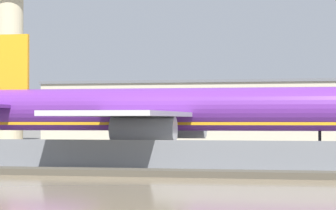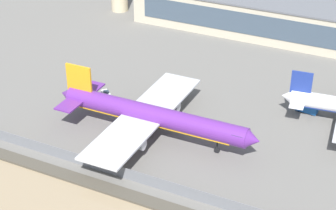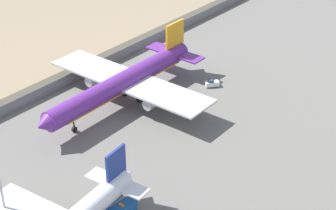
% 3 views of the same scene
% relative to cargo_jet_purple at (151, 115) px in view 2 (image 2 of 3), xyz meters
% --- Properties ---
extents(ground_plane, '(500.00, 500.00, 0.00)m').
position_rel_cargo_jet_purple_xyz_m(ground_plane, '(-4.45, -0.37, -5.21)').
color(ground_plane, '#66635E').
extents(shoreline_seawall, '(320.00, 3.00, 0.50)m').
position_rel_cargo_jet_purple_xyz_m(shoreline_seawall, '(-4.45, -20.87, -4.96)').
color(shoreline_seawall, '#474238').
rests_on(shoreline_seawall, ground).
extents(perimeter_fence, '(280.00, 0.10, 2.65)m').
position_rel_cargo_jet_purple_xyz_m(perimeter_fence, '(-4.45, -16.37, -3.88)').
color(perimeter_fence, slate).
rests_on(perimeter_fence, ground).
extents(cargo_jet_purple, '(48.41, 41.47, 13.65)m').
position_rel_cargo_jet_purple_xyz_m(cargo_jet_purple, '(0.00, 0.00, 0.00)').
color(cargo_jet_purple, '#602889').
rests_on(cargo_jet_purple, ground).
extents(baggage_tug, '(3.48, 3.28, 1.80)m').
position_rel_cargo_jet_purple_xyz_m(baggage_tug, '(-18.50, 10.88, -4.40)').
color(baggage_tug, white).
rests_on(baggage_tug, ground).
extents(ops_van, '(5.39, 2.62, 2.48)m').
position_rel_cargo_jet_purple_xyz_m(ops_van, '(28.66, 25.65, -3.93)').
color(ops_van, '#19519E').
rests_on(ops_van, ground).
extents(terminal_building, '(103.83, 17.95, 11.50)m').
position_rel_cargo_jet_purple_xyz_m(terminal_building, '(14.49, 67.54, 0.55)').
color(terminal_building, '#BCB299').
rests_on(terminal_building, ground).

